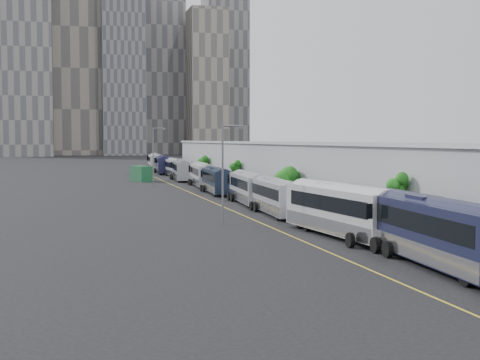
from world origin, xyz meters
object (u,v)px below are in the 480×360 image
object	(u,v)px
bus_1	(438,238)
bus_9	(163,166)
bus_6	(203,177)
bus_7	(182,172)
bus_2	(340,215)
street_lamp_far	(154,153)
bus_4	(249,191)
bus_5	(217,183)
bus_3	(276,200)
suv	(138,171)
bus_8	(175,169)
bus_10	(155,164)
shipping_container	(141,174)
street_lamp_near	(225,167)

from	to	relation	value
bus_1	bus_9	size ratio (longest dim) A/B	1.02
bus_6	bus_7	distance (m)	16.22
bus_2	street_lamp_far	size ratio (longest dim) A/B	1.51
bus_4	bus_5	distance (m)	15.04
bus_3	suv	bearing A→B (deg)	96.95
bus_8	bus_10	size ratio (longest dim) A/B	0.88
bus_5	bus_8	bearing A→B (deg)	91.98
bus_5	street_lamp_far	xyz separation A→B (m)	(-6.75, 14.47, 3.82)
bus_7	bus_8	bearing A→B (deg)	91.74
bus_2	bus_4	size ratio (longest dim) A/B	1.11
street_lamp_far	shipping_container	bearing A→B (deg)	91.50
bus_9	bus_3	bearing A→B (deg)	-84.67
bus_9	street_lamp_far	world-z (taller)	street_lamp_far
bus_2	bus_6	size ratio (longest dim) A/B	1.08
street_lamp_far	suv	world-z (taller)	street_lamp_far
street_lamp_far	shipping_container	xyz separation A→B (m)	(-0.42, 15.83, -3.97)
bus_6	street_lamp_far	world-z (taller)	street_lamp_far
bus_4	bus_8	world-z (taller)	bus_4
bus_3	bus_9	size ratio (longest dim) A/B	0.90
shipping_container	bus_10	bearing A→B (deg)	61.73
bus_3	suv	size ratio (longest dim) A/B	1.95
bus_1	bus_2	size ratio (longest dim) A/B	1.00
bus_8	bus_4	bearing A→B (deg)	-90.22
bus_4	suv	xyz separation A→B (m)	(-5.86, 67.02, -0.67)
bus_9	bus_10	size ratio (longest dim) A/B	0.97
bus_3	bus_9	xyz separation A→B (m)	(0.37, 82.41, 0.16)
bus_3	bus_10	distance (m)	96.96
street_lamp_far	street_lamp_near	bearing A→B (deg)	-89.84
bus_6	bus_10	size ratio (longest dim) A/B	0.92
bus_7	shipping_container	size ratio (longest dim) A/B	2.49
bus_2	bus_9	world-z (taller)	bus_2
bus_1	bus_6	bearing A→B (deg)	93.39
bus_2	bus_10	bearing A→B (deg)	84.20
bus_6	bus_8	xyz separation A→B (m)	(0.27, 29.96, -0.04)
bus_10	bus_8	bearing A→B (deg)	-84.16
bus_8	bus_6	bearing A→B (deg)	-90.15
bus_4	bus_8	distance (m)	59.04
bus_1	bus_9	world-z (taller)	bus_1
bus_5	bus_8	size ratio (longest dim) A/B	1.00
bus_7	shipping_container	xyz separation A→B (m)	(-7.38, 0.05, -0.23)
bus_7	street_lamp_near	bearing A→B (deg)	-90.84
bus_10	street_lamp_far	world-z (taller)	street_lamp_far
bus_1	bus_8	distance (m)	98.88
bus_9	street_lamp_near	distance (m)	88.99
bus_1	bus_2	bearing A→B (deg)	96.37
bus_4	bus_1	bearing A→B (deg)	-84.92
bus_3	street_lamp_far	size ratio (longest dim) A/B	1.33
bus_6	bus_9	world-z (taller)	bus_9
bus_5	bus_10	xyz separation A→B (m)	(0.51, 70.24, 0.20)
street_lamp_near	bus_2	bearing A→B (deg)	-53.08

